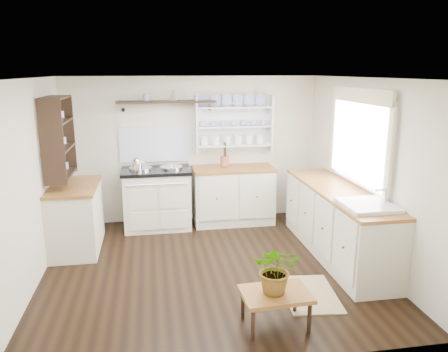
# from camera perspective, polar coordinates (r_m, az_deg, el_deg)

# --- Properties ---
(floor) EXTENTS (4.00, 3.80, 0.01)m
(floor) POSITION_cam_1_polar(r_m,az_deg,el_deg) (5.55, -1.88, -11.81)
(floor) COLOR black
(floor) RESTS_ON ground
(wall_back) EXTENTS (4.00, 0.02, 2.30)m
(wall_back) POSITION_cam_1_polar(r_m,az_deg,el_deg) (7.01, -4.07, 3.47)
(wall_back) COLOR beige
(wall_back) RESTS_ON ground
(wall_right) EXTENTS (0.02, 3.80, 2.30)m
(wall_right) POSITION_cam_1_polar(r_m,az_deg,el_deg) (5.77, 18.10, 0.60)
(wall_right) COLOR beige
(wall_right) RESTS_ON ground
(wall_left) EXTENTS (0.02, 3.80, 2.30)m
(wall_left) POSITION_cam_1_polar(r_m,az_deg,el_deg) (5.29, -23.97, -1.06)
(wall_left) COLOR beige
(wall_left) RESTS_ON ground
(ceiling) EXTENTS (4.00, 3.80, 0.01)m
(ceiling) POSITION_cam_1_polar(r_m,az_deg,el_deg) (5.01, -2.08, 12.66)
(ceiling) COLOR white
(ceiling) RESTS_ON wall_back
(window) EXTENTS (0.08, 1.55, 1.22)m
(window) POSITION_cam_1_polar(r_m,az_deg,el_deg) (5.81, 17.28, 4.91)
(window) COLOR white
(window) RESTS_ON wall_right
(aga_cooker) EXTENTS (1.04, 0.72, 0.96)m
(aga_cooker) POSITION_cam_1_polar(r_m,az_deg,el_deg) (6.81, -8.72, -2.82)
(aga_cooker) COLOR silver
(aga_cooker) RESTS_ON floor
(back_cabinets) EXTENTS (1.27, 0.63, 0.90)m
(back_cabinets) POSITION_cam_1_polar(r_m,az_deg,el_deg) (6.96, 1.19, -2.41)
(back_cabinets) COLOR beige
(back_cabinets) RESTS_ON floor
(right_cabinets) EXTENTS (0.62, 2.43, 0.90)m
(right_cabinets) POSITION_cam_1_polar(r_m,az_deg,el_deg) (5.92, 14.58, -5.80)
(right_cabinets) COLOR beige
(right_cabinets) RESTS_ON floor
(belfast_sink) EXTENTS (0.55, 0.60, 0.45)m
(belfast_sink) POSITION_cam_1_polar(r_m,az_deg,el_deg) (5.17, 18.17, -4.90)
(belfast_sink) COLOR white
(belfast_sink) RESTS_ON right_cabinets
(left_cabinets) EXTENTS (0.62, 1.13, 0.90)m
(left_cabinets) POSITION_cam_1_polar(r_m,az_deg,el_deg) (6.26, -18.75, -5.01)
(left_cabinets) COLOR beige
(left_cabinets) RESTS_ON floor
(plate_rack) EXTENTS (1.20, 0.22, 0.90)m
(plate_rack) POSITION_cam_1_polar(r_m,az_deg,el_deg) (7.01, 1.23, 6.85)
(plate_rack) COLOR white
(plate_rack) RESTS_ON wall_back
(high_shelf) EXTENTS (1.50, 0.29, 0.16)m
(high_shelf) POSITION_cam_1_polar(r_m,az_deg,el_deg) (6.77, -7.50, 9.50)
(high_shelf) COLOR black
(high_shelf) RESTS_ON wall_back
(left_shelving) EXTENTS (0.28, 0.80, 1.05)m
(left_shelving) POSITION_cam_1_polar(r_m,az_deg,el_deg) (6.04, -20.85, 4.81)
(left_shelving) COLOR black
(left_shelving) RESTS_ON wall_left
(kettle) EXTENTS (0.17, 0.17, 0.20)m
(kettle) POSITION_cam_1_polar(r_m,az_deg,el_deg) (6.56, -11.32, 1.47)
(kettle) COLOR silver
(kettle) RESTS_ON aga_cooker
(utensil_crock) EXTENTS (0.13, 0.13, 0.16)m
(utensil_crock) POSITION_cam_1_polar(r_m,az_deg,el_deg) (6.89, 0.06, 1.96)
(utensil_crock) COLOR #A9593E
(utensil_crock) RESTS_ON back_cabinets
(center_table) EXTENTS (0.67, 0.49, 0.35)m
(center_table) POSITION_cam_1_polar(r_m,az_deg,el_deg) (4.30, 6.75, -15.37)
(center_table) COLOR brown
(center_table) RESTS_ON floor
(potted_plant) EXTENTS (0.50, 0.45, 0.48)m
(potted_plant) POSITION_cam_1_polar(r_m,az_deg,el_deg) (4.17, 6.86, -11.96)
(potted_plant) COLOR #3F7233
(potted_plant) RESTS_ON center_table
(floor_rug) EXTENTS (0.64, 0.90, 0.02)m
(floor_rug) POSITION_cam_1_polar(r_m,az_deg,el_deg) (5.02, 11.15, -14.87)
(floor_rug) COLOR #8A7D50
(floor_rug) RESTS_ON floor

